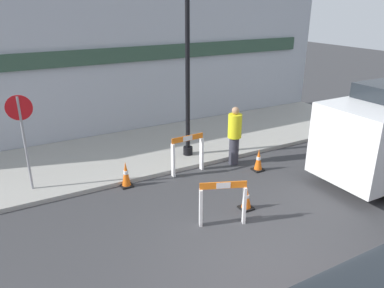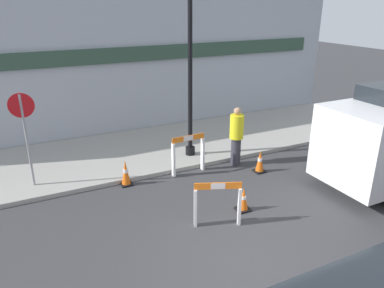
% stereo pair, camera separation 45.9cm
% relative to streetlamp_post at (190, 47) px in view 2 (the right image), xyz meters
% --- Properties ---
extents(ground_plane, '(60.00, 60.00, 0.00)m').
position_rel_streetlamp_post_xyz_m(ground_plane, '(-1.35, -5.28, -3.31)').
color(ground_plane, '#38383A').
extents(sidewalk_slab, '(18.00, 3.81, 0.12)m').
position_rel_streetlamp_post_xyz_m(sidewalk_slab, '(-1.35, 1.12, -3.25)').
color(sidewalk_slab, '#9E9B93').
rests_on(sidewalk_slab, ground_plane).
extents(storefront_facade, '(18.00, 0.22, 5.50)m').
position_rel_streetlamp_post_xyz_m(storefront_facade, '(-1.35, 3.10, -0.55)').
color(storefront_facade, '#A3A8B2').
rests_on(storefront_facade, ground_plane).
extents(streetlamp_post, '(0.44, 0.44, 4.95)m').
position_rel_streetlamp_post_xyz_m(streetlamp_post, '(0.00, 0.00, 0.00)').
color(streetlamp_post, black).
rests_on(streetlamp_post, sidewalk_slab).
extents(stop_sign, '(0.59, 0.13, 2.39)m').
position_rel_streetlamp_post_xyz_m(stop_sign, '(-4.46, -0.06, -1.60)').
color(stop_sign, gray).
rests_on(stop_sign, sidewalk_slab).
extents(barricade_0, '(0.97, 0.16, 1.10)m').
position_rel_streetlamp_post_xyz_m(barricade_0, '(-0.51, -0.93, -2.70)').
color(barricade_0, white).
rests_on(barricade_0, ground_plane).
extents(barricade_1, '(0.97, 0.51, 1.01)m').
position_rel_streetlamp_post_xyz_m(barricade_1, '(-1.09, -3.55, -2.74)').
color(barricade_1, white).
rests_on(barricade_1, ground_plane).
extents(traffic_cone_0, '(0.30, 0.30, 0.56)m').
position_rel_streetlamp_post_xyz_m(traffic_cone_0, '(-0.25, -3.28, -3.04)').
color(traffic_cone_0, black).
rests_on(traffic_cone_0, ground_plane).
extents(traffic_cone_1, '(0.30, 0.30, 0.64)m').
position_rel_streetlamp_post_xyz_m(traffic_cone_1, '(1.31, -1.76, -3.00)').
color(traffic_cone_1, black).
rests_on(traffic_cone_1, ground_plane).
extents(traffic_cone_2, '(0.30, 0.30, 0.70)m').
position_rel_streetlamp_post_xyz_m(traffic_cone_2, '(-2.29, -0.88, -2.97)').
color(traffic_cone_2, black).
rests_on(traffic_cone_2, ground_plane).
extents(person_worker, '(0.53, 0.53, 1.73)m').
position_rel_streetlamp_post_xyz_m(person_worker, '(0.97, -1.03, -2.39)').
color(person_worker, '#33333D').
rests_on(person_worker, ground_plane).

